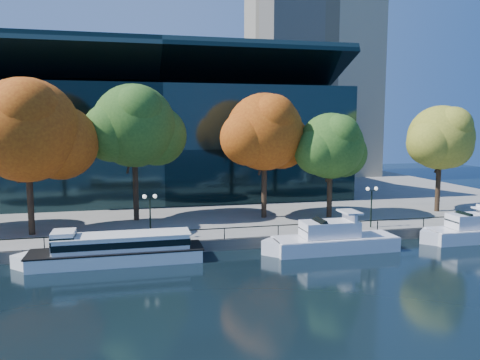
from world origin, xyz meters
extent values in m
plane|color=black|center=(0.00, 0.00, 0.00)|extent=(160.00, 160.00, 0.00)
cube|color=slate|center=(0.00, 36.50, 0.50)|extent=(90.00, 67.00, 1.00)
cube|color=#47443F|center=(0.00, 3.05, 0.50)|extent=(90.00, 0.25, 1.00)
cube|color=black|center=(0.00, 3.25, 1.95)|extent=(88.20, 0.08, 0.08)
cube|color=black|center=(0.00, 3.25, 1.45)|extent=(0.07, 0.07, 0.90)
cube|color=black|center=(-4.00, 32.00, 8.00)|extent=(50.00, 24.00, 16.00)
cube|color=black|center=(-4.00, 28.00, 17.50)|extent=(50.00, 17.14, 7.86)
cube|color=tan|center=(28.00, 55.00, 32.50)|extent=(22.00, 22.00, 65.00)
cube|color=white|center=(-9.20, 1.37, 0.53)|extent=(13.43, 3.26, 1.06)
cube|color=black|center=(-9.20, 1.37, 1.07)|extent=(13.70, 3.33, 0.12)
cube|color=white|center=(-15.92, 1.37, 0.53)|extent=(2.70, 2.70, 1.06)
cube|color=white|center=(-8.72, 1.37, 1.68)|extent=(10.48, 2.68, 1.15)
cube|color=black|center=(-8.72, 1.37, 1.73)|extent=(10.61, 2.74, 0.53)
cube|color=white|center=(-8.72, 1.37, 2.30)|extent=(10.75, 2.81, 0.10)
cube|color=white|center=(-13.23, 1.37, 1.97)|extent=(1.73, 2.28, 1.73)
cube|color=black|center=(-13.23, 1.37, 2.16)|extent=(1.78, 2.35, 0.67)
cube|color=white|center=(9.41, 0.60, 0.63)|extent=(10.99, 3.14, 1.26)
cube|color=white|center=(3.92, 0.60, 0.63)|extent=(2.40, 2.40, 1.26)
cube|color=white|center=(9.41, 0.60, 1.28)|extent=(10.77, 3.08, 0.08)
cube|color=white|center=(8.86, 0.60, 2.04)|extent=(4.94, 2.35, 1.36)
cube|color=black|center=(7.44, 0.60, 2.14)|extent=(2.16, 2.26, 1.71)
cube|color=white|center=(10.73, 0.60, 3.03)|extent=(0.26, 2.45, 0.84)
cube|color=white|center=(10.73, 0.60, 3.45)|extent=(1.46, 2.45, 0.16)
cube|color=white|center=(23.88, 0.89, 0.61)|extent=(9.21, 2.86, 1.23)
cube|color=white|center=(19.28, 0.89, 0.61)|extent=(2.26, 2.26, 1.23)
cube|color=white|center=(23.88, 0.89, 1.25)|extent=(9.02, 2.81, 0.08)
cube|color=white|center=(23.42, 0.89, 1.99)|extent=(4.14, 2.15, 1.33)
cube|color=black|center=(22.22, 0.89, 2.10)|extent=(1.87, 2.06, 1.55)
cylinder|color=black|center=(-16.99, 8.85, 4.84)|extent=(0.56, 0.56, 7.67)
cylinder|color=black|center=(-16.49, 9.05, 7.85)|extent=(1.21, 1.84, 3.84)
cylinder|color=black|center=(-17.39, 8.55, 7.58)|extent=(1.11, 1.26, 3.43)
sphere|color=#8C2D0B|center=(-16.99, 8.85, 10.59)|extent=(9.43, 9.43, 9.43)
sphere|color=#8C2D0B|center=(-14.40, 10.27, 9.41)|extent=(7.07, 7.07, 7.07)
sphere|color=#8C2D0B|center=(-16.52, 6.97, 12.24)|extent=(5.66, 5.66, 5.66)
cylinder|color=black|center=(-7.52, 13.40, 4.98)|extent=(0.56, 0.56, 7.96)
cylinder|color=black|center=(-7.02, 13.60, 8.11)|extent=(1.24, 1.89, 3.97)
cylinder|color=black|center=(-7.92, 13.10, 7.82)|extent=(1.14, 1.30, 3.55)
sphere|color=#244C17|center=(-7.52, 13.40, 10.95)|extent=(8.63, 8.63, 8.63)
sphere|color=#244C17|center=(-5.15, 14.69, 9.87)|extent=(6.47, 6.47, 6.47)
sphere|color=#244C17|center=(-9.68, 12.53, 10.30)|extent=(6.04, 6.04, 6.04)
sphere|color=#244C17|center=(-7.09, 11.67, 12.46)|extent=(5.18, 5.18, 5.18)
cylinder|color=black|center=(6.06, 11.64, 4.71)|extent=(0.56, 0.56, 7.43)
cylinder|color=black|center=(6.56, 11.84, 7.63)|extent=(1.18, 1.79, 3.72)
cylinder|color=black|center=(5.66, 11.34, 7.37)|extent=(1.09, 1.23, 3.32)
sphere|color=#8C2D0B|center=(6.06, 11.64, 10.29)|extent=(8.27, 8.27, 8.27)
sphere|color=#8C2D0B|center=(8.34, 12.88, 9.25)|extent=(6.21, 6.21, 6.21)
sphere|color=#8C2D0B|center=(3.99, 10.81, 9.67)|extent=(5.79, 5.79, 5.79)
sphere|color=#8C2D0B|center=(6.47, 9.98, 11.74)|extent=(4.96, 4.96, 4.96)
cylinder|color=black|center=(13.04, 10.13, 4.11)|extent=(0.56, 0.56, 6.22)
cylinder|color=black|center=(13.54, 10.33, 6.55)|extent=(1.05, 1.55, 3.13)
cylinder|color=black|center=(12.64, 9.83, 6.33)|extent=(0.96, 1.08, 2.80)
sphere|color=#244C17|center=(13.04, 10.13, 8.78)|extent=(7.08, 7.08, 7.08)
sphere|color=#244C17|center=(14.99, 11.20, 7.89)|extent=(5.31, 5.31, 5.31)
sphere|color=#244C17|center=(11.27, 9.43, 8.25)|extent=(4.96, 4.96, 4.96)
sphere|color=#244C17|center=(13.39, 8.72, 10.02)|extent=(4.25, 4.25, 4.25)
cylinder|color=black|center=(26.75, 10.52, 4.42)|extent=(0.56, 0.56, 6.85)
cylinder|color=black|center=(27.25, 10.72, 7.11)|extent=(1.12, 1.68, 3.43)
cylinder|color=black|center=(26.35, 10.22, 6.87)|extent=(1.03, 1.16, 3.07)
sphere|color=olive|center=(26.75, 10.52, 9.56)|extent=(7.36, 7.36, 7.36)
sphere|color=olive|center=(28.77, 11.62, 8.64)|extent=(5.52, 5.52, 5.52)
sphere|color=olive|center=(24.91, 9.78, 9.01)|extent=(5.15, 5.15, 5.15)
sphere|color=olive|center=(27.12, 9.05, 10.85)|extent=(4.41, 4.41, 4.41)
cylinder|color=black|center=(-6.40, 4.50, 2.80)|extent=(0.14, 0.14, 3.60)
cube|color=black|center=(-6.40, 4.50, 4.65)|extent=(0.90, 0.06, 0.06)
sphere|color=white|center=(-6.85, 4.50, 4.85)|extent=(0.36, 0.36, 0.36)
sphere|color=white|center=(-5.95, 4.50, 4.85)|extent=(0.36, 0.36, 0.36)
cylinder|color=black|center=(14.97, 4.50, 2.80)|extent=(0.14, 0.14, 3.60)
cube|color=black|center=(14.97, 4.50, 4.65)|extent=(0.90, 0.06, 0.06)
sphere|color=white|center=(14.52, 4.50, 4.85)|extent=(0.36, 0.36, 0.36)
sphere|color=white|center=(15.42, 4.50, 4.85)|extent=(0.36, 0.36, 0.36)
camera|label=1|loc=(-7.87, -36.62, 11.22)|focal=35.00mm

